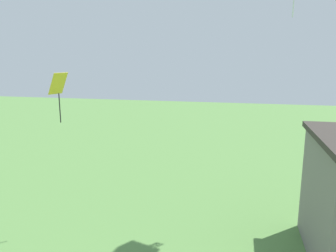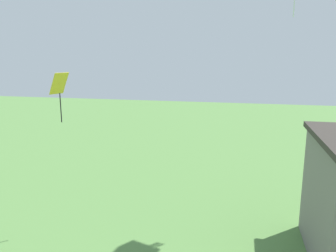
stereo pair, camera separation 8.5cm
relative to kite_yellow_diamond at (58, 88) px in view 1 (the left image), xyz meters
name	(u,v)px [view 1 (the left image)]	position (x,y,z in m)	size (l,w,h in m)	color
kite_yellow_diamond	(58,88)	(0.00, 0.00, 0.00)	(0.74, 0.91, 2.30)	yellow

